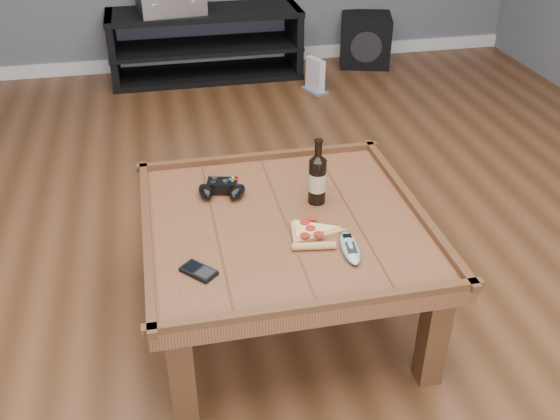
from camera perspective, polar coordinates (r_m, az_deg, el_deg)
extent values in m
plane|color=#442713|center=(2.51, 0.40, -9.59)|extent=(6.00, 6.00, 0.00)
cube|color=silver|center=(5.10, -6.95, 13.46)|extent=(5.00, 0.02, 0.10)
cube|color=#4F2D16|center=(2.25, 0.44, -1.59)|extent=(1.00, 1.00, 0.06)
cube|color=#3F2011|center=(2.04, -8.97, -14.74)|extent=(0.08, 0.08, 0.39)
cube|color=#3F2011|center=(2.20, 13.82, -11.18)|extent=(0.08, 0.08, 0.39)
cube|color=#3F2011|center=(2.69, -10.31, -1.70)|extent=(0.08, 0.08, 0.39)
cube|color=#3F2011|center=(2.81, 6.98, 0.26)|extent=(0.08, 0.08, 0.39)
cube|color=#3F2011|center=(2.64, -1.81, 4.93)|extent=(1.03, 0.03, 0.03)
cube|color=#3F2011|center=(1.85, 3.68, -8.71)|extent=(1.03, 0.03, 0.03)
cube|color=#3F2011|center=(2.36, 12.02, 0.65)|extent=(0.03, 1.03, 0.03)
cube|color=#3F2011|center=(2.19, -12.06, -2.09)|extent=(0.03, 1.03, 0.03)
cube|color=black|center=(4.74, -6.98, 17.48)|extent=(1.40, 0.45, 0.04)
cube|color=black|center=(4.81, -6.78, 14.60)|extent=(1.40, 0.45, 0.03)
cube|color=black|center=(4.88, -6.62, 12.25)|extent=(1.40, 0.45, 0.04)
cube|color=black|center=(4.80, -15.01, 13.95)|extent=(0.05, 0.44, 0.50)
cube|color=black|center=(4.91, 1.28, 15.41)|extent=(0.05, 0.44, 0.50)
cylinder|color=black|center=(2.30, 3.42, 2.63)|extent=(0.07, 0.07, 0.17)
cone|color=black|center=(2.25, 3.50, 4.90)|extent=(0.06, 0.06, 0.03)
cylinder|color=black|center=(2.24, 3.53, 5.61)|extent=(0.03, 0.03, 0.06)
cylinder|color=black|center=(2.22, 3.56, 6.34)|extent=(0.03, 0.03, 0.01)
cylinder|color=tan|center=(2.30, 3.42, 2.63)|extent=(0.07, 0.07, 0.07)
cube|color=black|center=(2.40, -5.29, 2.26)|extent=(0.13, 0.10, 0.04)
ellipsoid|color=black|center=(2.37, -6.83, 1.70)|extent=(0.07, 0.10, 0.05)
ellipsoid|color=black|center=(2.36, -3.93, 1.68)|extent=(0.10, 0.11, 0.05)
cylinder|color=black|center=(2.40, -6.01, 2.89)|extent=(0.02, 0.02, 0.01)
cylinder|color=black|center=(2.38, -5.03, 2.60)|extent=(0.02, 0.02, 0.01)
cylinder|color=yellow|center=(2.40, -4.34, 2.94)|extent=(0.01, 0.01, 0.01)
cylinder|color=red|center=(2.39, -4.10, 2.81)|extent=(0.01, 0.01, 0.01)
cylinder|color=#0C33CC|center=(2.39, -4.62, 2.81)|extent=(0.01, 0.01, 0.01)
cylinder|color=#0C9919|center=(2.38, -4.38, 2.68)|extent=(0.01, 0.01, 0.01)
cylinder|color=tan|center=(2.08, 3.10, -3.29)|extent=(0.15, 0.05, 0.03)
cylinder|color=maroon|center=(2.12, 2.30, -2.35)|extent=(0.03, 0.03, 0.00)
cylinder|color=maroon|center=(2.13, 3.57, -2.22)|extent=(0.03, 0.03, 0.00)
cylinder|color=maroon|center=(2.16, 2.82, -1.67)|extent=(0.03, 0.03, 0.00)
cylinder|color=maroon|center=(2.19, 2.29, -1.14)|extent=(0.03, 0.03, 0.00)
cylinder|color=maroon|center=(2.21, 2.97, -0.72)|extent=(0.03, 0.03, 0.00)
cube|color=black|center=(2.00, -7.45, -5.57)|extent=(0.12, 0.13, 0.01)
cube|color=black|center=(2.01, -8.06, -5.11)|extent=(0.07, 0.07, 0.00)
cube|color=black|center=(1.98, -6.86, -5.69)|extent=(0.07, 0.07, 0.00)
ellipsoid|color=#949AA0|center=(2.08, 6.42, -3.44)|extent=(0.08, 0.19, 0.03)
cube|color=black|center=(2.12, 6.15, -2.37)|extent=(0.03, 0.03, 0.00)
cube|color=black|center=(2.06, 6.53, -3.44)|extent=(0.04, 0.07, 0.00)
cube|color=black|center=(4.71, -10.00, 18.36)|extent=(0.49, 0.42, 0.16)
cube|color=#A2A5AC|center=(4.53, -9.56, 17.87)|extent=(0.45, 0.07, 0.16)
cylinder|color=#A2A5AC|center=(4.50, -11.30, 17.61)|extent=(0.06, 0.02, 0.06)
cylinder|color=#A2A5AC|center=(4.55, -7.78, 18.06)|extent=(0.06, 0.02, 0.06)
cube|color=black|center=(5.13, 7.79, 15.17)|extent=(0.47, 0.47, 0.38)
cylinder|color=black|center=(4.95, 7.89, 14.53)|extent=(0.23, 0.08, 0.24)
cube|color=slate|center=(4.57, 3.20, 10.88)|extent=(0.17, 0.22, 0.02)
cube|color=silver|center=(4.53, 3.25, 12.30)|extent=(0.11, 0.18, 0.22)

